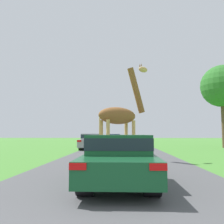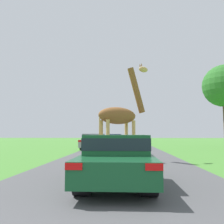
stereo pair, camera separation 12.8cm
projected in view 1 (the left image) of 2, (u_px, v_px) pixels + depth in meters
road at (121, 145)px, 30.59m from camera, size 6.72×120.00×0.00m
giraffe_near_road at (121, 115)px, 11.59m from camera, size 2.71×2.06×5.09m
car_lead_maroon at (119, 157)px, 6.63m from camera, size 1.85×4.40×1.34m
car_queue_right at (113, 140)px, 27.52m from camera, size 1.71×4.40×1.36m
car_queue_left at (92, 141)px, 21.30m from camera, size 1.97×4.37×1.39m
tree_left_edge at (222, 86)px, 23.89m from camera, size 4.23×4.23×8.31m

